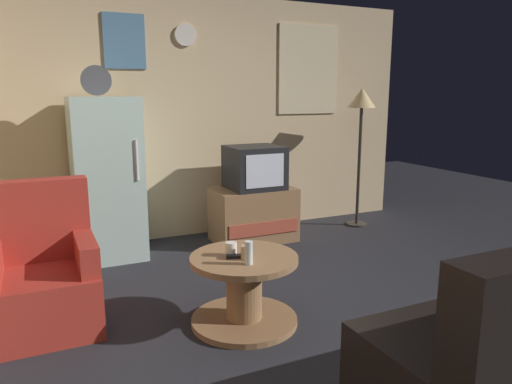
# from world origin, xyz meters

# --- Properties ---
(ground_plane) EXTENTS (12.00, 12.00, 0.00)m
(ground_plane) POSITION_xyz_m (0.00, 0.00, 0.00)
(ground_plane) COLOR #232328
(wall_with_art) EXTENTS (5.20, 0.12, 2.53)m
(wall_with_art) POSITION_xyz_m (0.01, 2.45, 1.27)
(wall_with_art) COLOR #D1B284
(wall_with_art) RESTS_ON ground_plane
(fridge) EXTENTS (0.60, 0.62, 1.77)m
(fridge) POSITION_xyz_m (-0.97, 2.03, 0.75)
(fridge) COLOR silver
(fridge) RESTS_ON ground_plane
(tv_stand) EXTENTS (0.84, 0.53, 0.56)m
(tv_stand) POSITION_xyz_m (0.48, 1.91, 0.28)
(tv_stand) COLOR #8E6642
(tv_stand) RESTS_ON ground_plane
(crt_tv) EXTENTS (0.54, 0.51, 0.44)m
(crt_tv) POSITION_xyz_m (0.49, 1.91, 0.78)
(crt_tv) COLOR black
(crt_tv) RESTS_ON tv_stand
(standing_lamp) EXTENTS (0.32, 0.32, 1.59)m
(standing_lamp) POSITION_xyz_m (1.84, 1.95, 1.36)
(standing_lamp) COLOR #332D28
(standing_lamp) RESTS_ON ground_plane
(coffee_table) EXTENTS (0.72, 0.72, 0.48)m
(coffee_table) POSITION_xyz_m (-0.36, 0.24, 0.24)
(coffee_table) COLOR #8E6642
(coffee_table) RESTS_ON ground_plane
(wine_glass) EXTENTS (0.05, 0.05, 0.15)m
(wine_glass) POSITION_xyz_m (-0.40, 0.08, 0.55)
(wine_glass) COLOR silver
(wine_glass) RESTS_ON coffee_table
(mug_ceramic_white) EXTENTS (0.08, 0.08, 0.09)m
(mug_ceramic_white) POSITION_xyz_m (-0.44, 0.28, 0.52)
(mug_ceramic_white) COLOR silver
(mug_ceramic_white) RESTS_ON coffee_table
(mug_ceramic_tan) EXTENTS (0.08, 0.08, 0.09)m
(mug_ceramic_tan) POSITION_xyz_m (-0.37, 0.18, 0.52)
(mug_ceramic_tan) COLOR tan
(mug_ceramic_tan) RESTS_ON coffee_table
(remote_control) EXTENTS (0.16, 0.08, 0.02)m
(remote_control) POSITION_xyz_m (-0.41, 0.22, 0.49)
(remote_control) COLOR black
(remote_control) RESTS_ON coffee_table
(armchair) EXTENTS (0.68, 0.68, 0.96)m
(armchair) POSITION_xyz_m (-1.59, 0.77, 0.34)
(armchair) COLOR #A52D23
(armchair) RESTS_ON ground_plane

